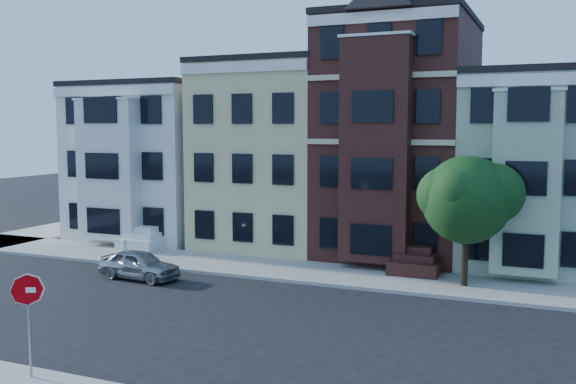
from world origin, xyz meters
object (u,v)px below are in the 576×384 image
at_px(street_tree, 466,206).
at_px(parked_car, 139,265).
at_px(fire_hydrant, 125,251).
at_px(stop_sign, 29,319).

distance_m(street_tree, parked_car, 14.25).
relative_size(parked_car, fire_hydrant, 5.10).
height_order(street_tree, parked_car, street_tree).
bearing_deg(stop_sign, street_tree, 34.43).
xyz_separation_m(street_tree, parked_car, (-13.43, -3.84, -2.82)).
xyz_separation_m(parked_car, fire_hydrant, (-3.00, 2.90, -0.13)).
distance_m(parked_car, stop_sign, 11.58).
height_order(street_tree, stop_sign, street_tree).
relative_size(street_tree, fire_hydrant, 8.91).
xyz_separation_m(parked_car, stop_sign, (4.35, -10.68, 1.06)).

